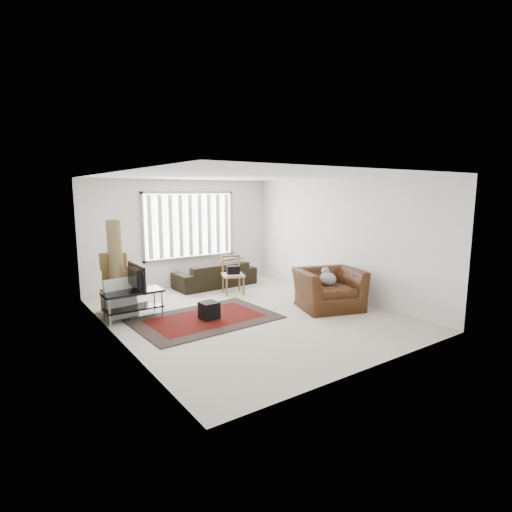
{
  "coord_description": "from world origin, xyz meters",
  "views": [
    {
      "loc": [
        -4.22,
        -6.37,
        2.42
      ],
      "look_at": [
        0.56,
        0.51,
        1.05
      ],
      "focal_mm": 28.0,
      "sensor_mm": 36.0,
      "label": 1
    }
  ],
  "objects_px": {
    "tv_stand": "(133,299)",
    "sofa": "(215,271)",
    "side_chair": "(233,273)",
    "moving_boxes": "(116,284)",
    "armchair": "(329,286)"
  },
  "relations": [
    {
      "from": "moving_boxes",
      "to": "sofa",
      "type": "distance_m",
      "value": 2.78
    },
    {
      "from": "tv_stand",
      "to": "moving_boxes",
      "type": "height_order",
      "value": "moving_boxes"
    },
    {
      "from": "sofa",
      "to": "side_chair",
      "type": "bearing_deg",
      "value": 87.94
    },
    {
      "from": "tv_stand",
      "to": "sofa",
      "type": "distance_m",
      "value": 2.96
    },
    {
      "from": "tv_stand",
      "to": "sofa",
      "type": "bearing_deg",
      "value": 29.42
    },
    {
      "from": "moving_boxes",
      "to": "sofa",
      "type": "bearing_deg",
      "value": 14.99
    },
    {
      "from": "moving_boxes",
      "to": "armchair",
      "type": "relative_size",
      "value": 0.77
    },
    {
      "from": "moving_boxes",
      "to": "side_chair",
      "type": "xyz_separation_m",
      "value": [
        2.68,
        -0.17,
        -0.06
      ]
    },
    {
      "from": "side_chair",
      "to": "sofa",
      "type": "bearing_deg",
      "value": 107.9
    },
    {
      "from": "moving_boxes",
      "to": "side_chair",
      "type": "height_order",
      "value": "moving_boxes"
    },
    {
      "from": "tv_stand",
      "to": "side_chair",
      "type": "bearing_deg",
      "value": 12.34
    },
    {
      "from": "side_chair",
      "to": "armchair",
      "type": "distance_m",
      "value": 2.39
    },
    {
      "from": "tv_stand",
      "to": "armchair",
      "type": "xyz_separation_m",
      "value": [
        3.57,
        -1.61,
        0.08
      ]
    },
    {
      "from": "sofa",
      "to": "side_chair",
      "type": "relative_size",
      "value": 2.33
    },
    {
      "from": "sofa",
      "to": "side_chair",
      "type": "height_order",
      "value": "side_chair"
    }
  ]
}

